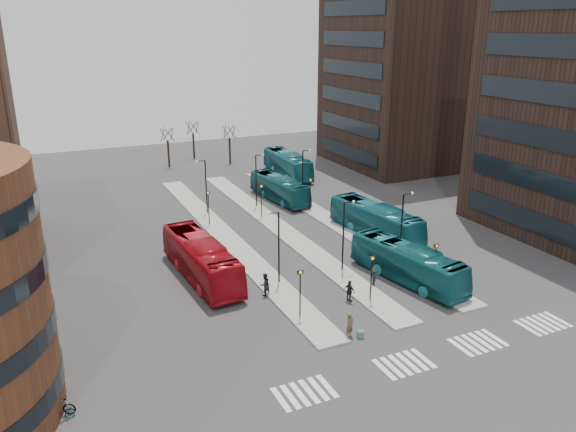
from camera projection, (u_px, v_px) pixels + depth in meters
name	position (u px, v px, depth m)	size (l,w,h in m)	color
ground	(460.00, 396.00, 32.19)	(160.00, 160.00, 0.00)	#2E2E30
island_left	(225.00, 236.00, 56.37)	(2.50, 45.00, 0.15)	gray
island_mid	(280.00, 228.00, 58.75)	(2.50, 45.00, 0.15)	gray
island_right	(330.00, 220.00, 61.14)	(2.50, 45.00, 0.15)	gray
suitcase	(361.00, 334.00, 38.09)	(0.41, 0.33, 0.51)	navy
red_bus	(201.00, 259.00, 46.75)	(2.90, 12.41, 3.46)	#A40C17
teal_bus_a	(407.00, 263.00, 46.31)	(2.64, 11.26, 3.14)	#135961
teal_bus_b	(279.00, 188.00, 67.90)	(2.51, 10.74, 2.99)	#12525B
teal_bus_c	(376.00, 220.00, 56.28)	(2.77, 11.82, 3.29)	#166270
teal_bus_d	(287.00, 164.00, 79.18)	(2.80, 11.95, 3.33)	#166470
traveller	(350.00, 325.00, 37.95)	(0.67, 0.44, 1.85)	#4B432D
commuter_a	(265.00, 284.00, 43.94)	(0.90, 0.70, 1.86)	black
commuter_b	(350.00, 291.00, 42.95)	(1.01, 0.42, 1.73)	black
commuter_c	(373.00, 277.00, 45.75)	(0.94, 0.54, 1.46)	black
bicycle_mid	(59.00, 406.00, 30.44)	(0.52, 1.84, 1.11)	gray
bicycle_far	(60.00, 415.00, 29.97)	(0.56, 1.59, 0.84)	gray
crosswalk_stripes	(439.00, 354.00, 36.32)	(22.35, 2.40, 0.01)	silver
tower_far	(409.00, 63.00, 83.07)	(20.12, 20.00, 30.00)	black
sign_poles	(306.00, 228.00, 51.83)	(12.45, 22.12, 3.65)	black
lamp_posts	(293.00, 200.00, 56.16)	(14.04, 20.24, 6.12)	black
bare_trees	(197.00, 145.00, 86.25)	(10.97, 8.14, 5.90)	black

